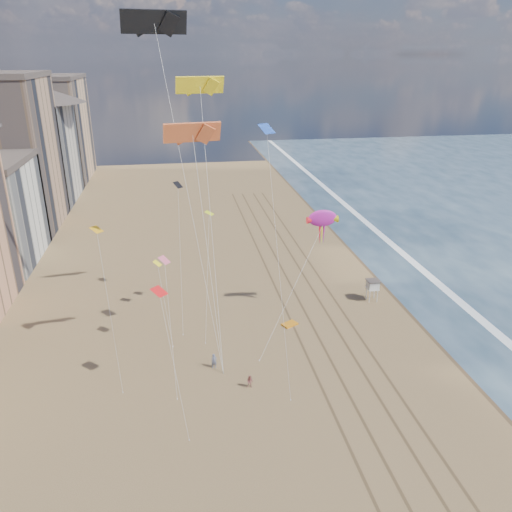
{
  "coord_description": "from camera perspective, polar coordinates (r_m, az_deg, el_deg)",
  "views": [
    {
      "loc": [
        -14.75,
        -28.49,
        31.86
      ],
      "look_at": [
        -5.82,
        26.0,
        9.5
      ],
      "focal_mm": 35.0,
      "sensor_mm": 36.0,
      "label": 1
    }
  ],
  "objects": [
    {
      "name": "ground",
      "position": [
        45.22,
        13.89,
        -23.57
      ],
      "size": [
        260.0,
        260.0,
        0.0
      ],
      "primitive_type": "plane",
      "color": "brown",
      "rests_on": "ground"
    },
    {
      "name": "wet_sand",
      "position": [
        82.74,
        15.59,
        -1.46
      ],
      "size": [
        260.0,
        260.0,
        0.0
      ],
      "primitive_type": "plane",
      "color": "#42301E",
      "rests_on": "ground"
    },
    {
      "name": "foam",
      "position": [
        84.54,
        18.19,
        -1.26
      ],
      "size": [
        260.0,
        260.0,
        0.0
      ],
      "primitive_type": "plane",
      "color": "white",
      "rests_on": "ground"
    },
    {
      "name": "tracks",
      "position": [
        68.81,
        6.39,
        -5.68
      ],
      "size": [
        7.68,
        120.0,
        0.01
      ],
      "color": "brown",
      "rests_on": "ground"
    },
    {
      "name": "lifeguard_stand",
      "position": [
        70.68,
        13.2,
        -3.24
      ],
      "size": [
        1.7,
        1.7,
        3.07
      ],
      "color": "silver",
      "rests_on": "ground"
    },
    {
      "name": "grounded_kite",
      "position": [
        63.96,
        3.87,
        -7.77
      ],
      "size": [
        2.26,
        1.99,
        0.22
      ],
      "primitive_type": "cube",
      "rotation": [
        0.0,
        0.0,
        0.51
      ],
      "color": "orange",
      "rests_on": "ground"
    },
    {
      "name": "show_kite",
      "position": [
        62.64,
        7.6,
        4.26
      ],
      "size": [
        6.89,
        5.67,
        18.66
      ],
      "color": "#B41B99",
      "rests_on": "ground"
    },
    {
      "name": "kite_flyer_a",
      "position": [
        55.7,
        -4.81,
        -11.87
      ],
      "size": [
        0.69,
        0.52,
        1.71
      ],
      "primitive_type": "imported",
      "rotation": [
        0.0,
        0.0,
        0.19
      ],
      "color": "slate",
      "rests_on": "ground"
    },
    {
      "name": "kite_flyer_b",
      "position": [
        52.7,
        -0.69,
        -14.16
      ],
      "size": [
        0.84,
        0.74,
        1.47
      ],
      "primitive_type": "imported",
      "rotation": [
        0.0,
        0.0,
        -0.3
      ],
      "color": "#9C564F",
      "rests_on": "ground"
    },
    {
      "name": "parafoils",
      "position": [
        55.37,
        -8.89,
        20.36
      ],
      "size": [
        10.84,
        15.12,
        11.79
      ],
      "color": "black",
      "rests_on": "ground"
    },
    {
      "name": "small_kites",
      "position": [
        55.09,
        -8.61,
        4.2
      ],
      "size": [
        19.32,
        22.38,
        19.36
      ],
      "color": "blue",
      "rests_on": "ground"
    }
  ]
}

